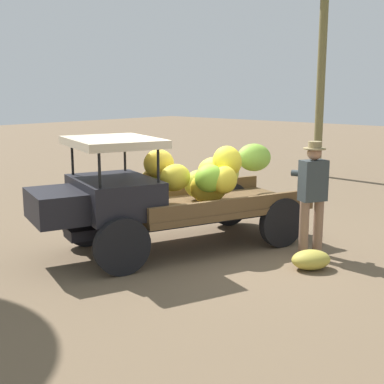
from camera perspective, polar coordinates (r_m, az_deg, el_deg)
The scene contains 4 objects.
ground_plane at distance 8.69m, azimuth 1.45°, elevation -6.06°, with size 60.00×60.00×0.00m, color brown.
truck at distance 8.43m, azimuth -2.49°, elevation 0.08°, with size 4.66×2.89×1.85m.
farmer at distance 8.27m, azimuth 12.97°, elevation 0.07°, with size 0.57×0.54×1.79m.
loose_banana_bunch at distance 7.84m, azimuth 12.82°, elevation -7.19°, with size 0.58×0.41×0.29m, color gold.
Camera 1 is at (6.31, 5.39, 2.58)m, focal length 49.03 mm.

